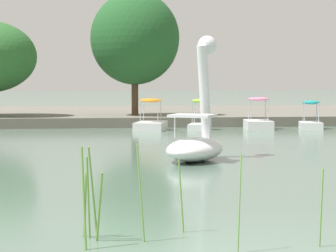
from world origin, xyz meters
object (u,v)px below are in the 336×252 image
pedal_boat_lime (199,120)px  pedal_boat_orange (151,122)px  swan_boat (197,136)px  tree_broadleaf_behind_dock (135,38)px  pedal_boat_pink (258,121)px  pedal_boat_teal (311,121)px

pedal_boat_lime → pedal_boat_orange: bearing=180.0°
swan_boat → pedal_boat_lime: swan_boat is taller
swan_boat → pedal_boat_orange: swan_boat is taller
swan_boat → tree_broadleaf_behind_dock: tree_broadleaf_behind_dock is taller
swan_boat → pedal_boat_pink: 14.15m
swan_boat → pedal_boat_lime: (2.37, 13.10, -0.25)m
pedal_boat_orange → pedal_boat_teal: bearing=-0.9°
pedal_boat_teal → tree_broadleaf_behind_dock: size_ratio=0.31×
pedal_boat_pink → pedal_boat_lime: bearing=-179.7°
swan_boat → pedal_boat_orange: bearing=90.0°
swan_boat → pedal_boat_lime: size_ratio=1.86×
pedal_boat_pink → tree_broadleaf_behind_dock: 8.50m
swan_boat → pedal_boat_teal: bearing=58.6°
pedal_boat_orange → pedal_boat_lime: (2.38, -0.00, 0.05)m
pedal_boat_lime → pedal_boat_pink: size_ratio=0.79×
pedal_boat_orange → pedal_boat_teal: size_ratio=1.24×
pedal_boat_orange → pedal_boat_pink: bearing=0.2°
pedal_boat_pink → pedal_boat_orange: bearing=-179.8°
swan_boat → pedal_boat_pink: swan_boat is taller
pedal_boat_orange → pedal_boat_lime: pedal_boat_orange is taller
pedal_boat_lime → pedal_boat_teal: bearing=-1.3°
pedal_boat_lime → pedal_boat_pink: (2.93, 0.02, -0.03)m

